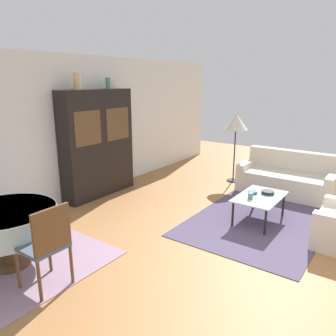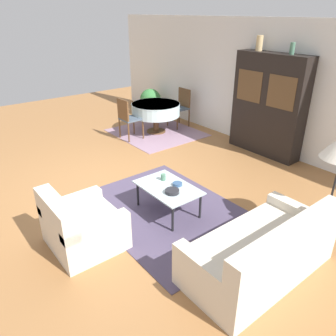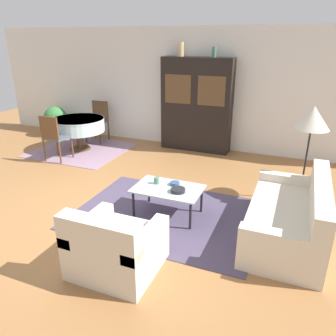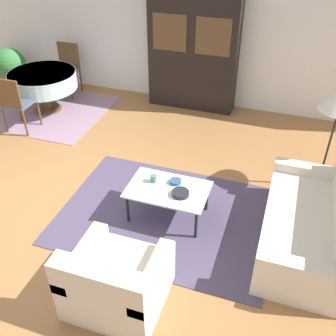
# 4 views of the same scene
# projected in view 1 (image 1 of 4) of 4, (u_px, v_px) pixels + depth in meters

# --- Properties ---
(ground_plane) EXTENTS (14.00, 14.00, 0.00)m
(ground_plane) POSITION_uv_depth(u_px,v_px,m) (246.00, 258.00, 4.27)
(ground_plane) COLOR #9E6B3D
(wall_back) EXTENTS (10.00, 0.06, 2.70)m
(wall_back) POSITION_uv_depth(u_px,v_px,m) (62.00, 130.00, 5.96)
(wall_back) COLOR white
(wall_back) RESTS_ON ground_plane
(area_rug) EXTENTS (2.67, 1.97, 0.01)m
(area_rug) POSITION_uv_depth(u_px,v_px,m) (258.00, 221.00, 5.36)
(area_rug) COLOR #4C425B
(area_rug) RESTS_ON ground_plane
(dining_rug) EXTENTS (2.05, 1.91, 0.01)m
(dining_rug) POSITION_uv_depth(u_px,v_px,m) (17.00, 263.00, 4.14)
(dining_rug) COLOR gray
(dining_rug) RESTS_ON ground_plane
(couch) EXTENTS (0.92, 1.83, 0.83)m
(couch) POSITION_uv_depth(u_px,v_px,m) (288.00, 179.00, 6.65)
(couch) COLOR beige
(couch) RESTS_ON ground_plane
(coffee_table) EXTENTS (0.99, 0.64, 0.43)m
(coffee_table) POSITION_uv_depth(u_px,v_px,m) (260.00, 198.00, 5.27)
(coffee_table) COLOR black
(coffee_table) RESTS_ON area_rug
(display_cabinet) EXTENTS (1.59, 0.39, 2.07)m
(display_cabinet) POSITION_uv_depth(u_px,v_px,m) (98.00, 144.00, 6.39)
(display_cabinet) COLOR black
(display_cabinet) RESTS_ON ground_plane
(dining_table) EXTENTS (1.20, 1.20, 0.73)m
(dining_table) POSITION_uv_depth(u_px,v_px,m) (6.00, 222.00, 3.96)
(dining_table) COLOR brown
(dining_table) RESTS_ON dining_rug
(dining_chair_near) EXTENTS (0.44, 0.44, 0.97)m
(dining_chair_near) POSITION_uv_depth(u_px,v_px,m) (47.00, 242.00, 3.50)
(dining_chair_near) COLOR brown
(dining_chair_near) RESTS_ON dining_rug
(floor_lamp) EXTENTS (0.52, 0.52, 1.53)m
(floor_lamp) POSITION_uv_depth(u_px,v_px,m) (236.00, 123.00, 7.15)
(floor_lamp) COLOR black
(floor_lamp) RESTS_ON ground_plane
(cup) EXTENTS (0.08, 0.08, 0.10)m
(cup) POSITION_uv_depth(u_px,v_px,m) (250.00, 196.00, 5.12)
(cup) COLOR #4C7A60
(cup) RESTS_ON coffee_table
(bowl) EXTENTS (0.20, 0.20, 0.05)m
(bowl) POSITION_uv_depth(u_px,v_px,m) (268.00, 192.00, 5.35)
(bowl) COLOR #232328
(bowl) RESTS_ON coffee_table
(bowl_small) EXTENTS (0.14, 0.14, 0.04)m
(bowl_small) POSITION_uv_depth(u_px,v_px,m) (253.00, 192.00, 5.37)
(bowl_small) COLOR #33517A
(bowl_small) RESTS_ON coffee_table
(vase_tall) EXTENTS (0.13, 0.13, 0.29)m
(vase_tall) POSITION_uv_depth(u_px,v_px,m) (77.00, 81.00, 5.77)
(vase_tall) COLOR tan
(vase_tall) RESTS_ON display_cabinet
(vase_short) EXTENTS (0.09, 0.09, 0.21)m
(vase_short) POSITION_uv_depth(u_px,v_px,m) (108.00, 83.00, 6.36)
(vase_short) COLOR #4C7A60
(vase_short) RESTS_ON display_cabinet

